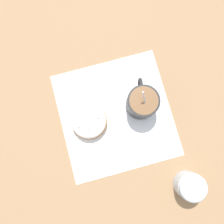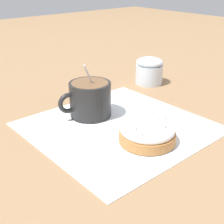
# 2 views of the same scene
# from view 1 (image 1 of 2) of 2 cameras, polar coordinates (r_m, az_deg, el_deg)

# --- Properties ---
(ground_plane) EXTENTS (3.00, 3.00, 0.00)m
(ground_plane) POSITION_cam_1_polar(r_m,az_deg,el_deg) (0.61, 0.98, -0.78)
(ground_plane) COLOR #93704C
(paper_napkin) EXTENTS (0.31, 0.31, 0.00)m
(paper_napkin) POSITION_cam_1_polar(r_m,az_deg,el_deg) (0.61, 0.98, -0.77)
(paper_napkin) COLOR white
(paper_napkin) RESTS_ON ground_plane
(coffee_cup) EXTENTS (0.08, 0.11, 0.11)m
(coffee_cup) POSITION_cam_1_polar(r_m,az_deg,el_deg) (0.58, 7.87, 2.56)
(coffee_cup) COLOR black
(coffee_cup) RESTS_ON paper_napkin
(frosted_pastry) EXTENTS (0.10, 0.10, 0.04)m
(frosted_pastry) POSITION_cam_1_polar(r_m,az_deg,el_deg) (0.59, -6.09, -2.29)
(frosted_pastry) COLOR #B2753D
(frosted_pastry) RESTS_ON paper_napkin
(sugar_bowl) EXTENTS (0.07, 0.07, 0.07)m
(sugar_bowl) POSITION_cam_1_polar(r_m,az_deg,el_deg) (0.61, 19.81, -17.79)
(sugar_bowl) COLOR silver
(sugar_bowl) RESTS_ON ground_plane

